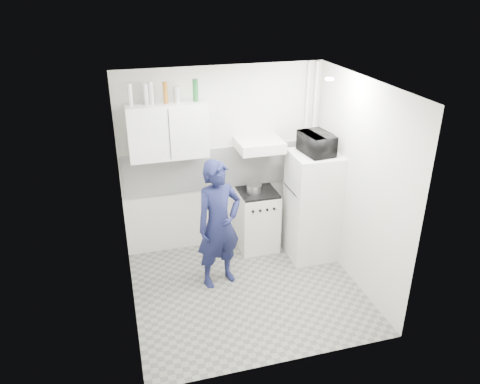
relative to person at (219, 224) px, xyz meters
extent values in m
plane|color=slate|center=(0.29, -0.31, -0.84)|extent=(2.80, 2.80, 0.00)
plane|color=white|center=(0.29, -0.31, 1.76)|extent=(2.80, 2.80, 0.00)
plane|color=silver|center=(0.29, 0.94, 0.46)|extent=(2.80, 0.00, 2.80)
plane|color=silver|center=(-1.11, -0.31, 0.46)|extent=(0.00, 2.60, 2.60)
plane|color=silver|center=(1.69, -0.31, 0.46)|extent=(0.00, 2.60, 2.60)
imported|color=#14173A|center=(0.00, 0.00, 0.00)|extent=(0.70, 0.56, 1.68)
cube|color=silver|center=(0.72, 0.69, -0.41)|extent=(0.54, 0.54, 0.86)
cube|color=silver|center=(1.39, 0.30, -0.08)|extent=(0.64, 0.64, 1.52)
cube|color=black|center=(0.72, 0.69, 0.04)|extent=(0.52, 0.52, 0.03)
cylinder|color=silver|center=(0.67, 0.68, 0.11)|extent=(0.21, 0.21, 0.11)
imported|color=black|center=(1.39, 0.30, 0.82)|extent=(0.53, 0.39, 0.28)
cylinder|color=silver|center=(-0.88, 0.77, 1.50)|extent=(0.06, 0.06, 0.27)
cylinder|color=silver|center=(-0.69, 0.77, 1.49)|extent=(0.07, 0.07, 0.25)
cylinder|color=silver|center=(-0.63, 0.77, 1.50)|extent=(0.07, 0.07, 0.28)
cylinder|color=brown|center=(-0.46, 0.77, 1.49)|extent=(0.06, 0.06, 0.26)
cylinder|color=silver|center=(-0.32, 0.77, 1.46)|extent=(0.08, 0.08, 0.20)
cylinder|color=#144C1E|center=(-0.08, 0.77, 1.50)|extent=(0.07, 0.07, 0.28)
cube|color=silver|center=(-0.46, 0.77, 1.01)|extent=(1.00, 0.35, 0.70)
cube|color=silver|center=(0.74, 0.69, 0.73)|extent=(0.60, 0.50, 0.14)
cube|color=white|center=(0.29, 0.93, 0.36)|extent=(2.74, 0.03, 0.60)
cylinder|color=silver|center=(1.59, 0.86, 0.46)|extent=(0.05, 0.05, 2.60)
cylinder|color=silver|center=(1.47, 0.86, 0.46)|extent=(0.04, 0.04, 2.60)
cylinder|color=white|center=(1.29, -0.11, 1.73)|extent=(0.10, 0.10, 0.02)
camera|label=1|loc=(-1.12, -4.94, 2.80)|focal=35.00mm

